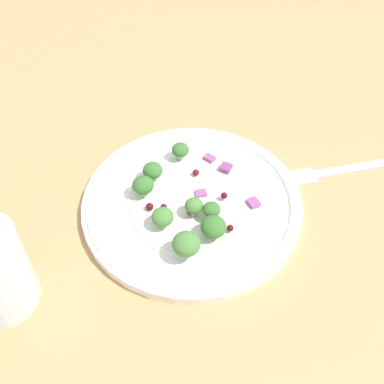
{
  "coord_description": "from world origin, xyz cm",
  "views": [
    {
      "loc": [
        -37.22,
        4.04,
        42.77
      ],
      "look_at": [
        -2.01,
        1.95,
        2.7
      ],
      "focal_mm": 44.42,
      "sensor_mm": 36.0,
      "label": 1
    }
  ],
  "objects_px": {
    "broccoli_floret_0": "(186,244)",
    "fork": "(349,168)",
    "plate": "(192,203)",
    "broccoli_floret_2": "(180,150)",
    "broccoli_floret_1": "(194,206)"
  },
  "relations": [
    {
      "from": "broccoli_floret_0",
      "to": "fork",
      "type": "height_order",
      "value": "broccoli_floret_0"
    },
    {
      "from": "plate",
      "to": "broccoli_floret_2",
      "type": "distance_m",
      "value": 0.07
    },
    {
      "from": "fork",
      "to": "broccoli_floret_0",
      "type": "bearing_deg",
      "value": 120.68
    },
    {
      "from": "plate",
      "to": "broccoli_floret_1",
      "type": "relative_size",
      "value": 12.24
    },
    {
      "from": "plate",
      "to": "broccoli_floret_0",
      "type": "bearing_deg",
      "value": 172.22
    },
    {
      "from": "broccoli_floret_1",
      "to": "broccoli_floret_2",
      "type": "height_order",
      "value": "same"
    },
    {
      "from": "broccoli_floret_0",
      "to": "fork",
      "type": "relative_size",
      "value": 0.16
    },
    {
      "from": "plate",
      "to": "broccoli_floret_1",
      "type": "xyz_separation_m",
      "value": [
        -0.02,
        -0.0,
        0.02
      ]
    },
    {
      "from": "broccoli_floret_1",
      "to": "broccoli_floret_2",
      "type": "bearing_deg",
      "value": 7.02
    },
    {
      "from": "fork",
      "to": "broccoli_floret_1",
      "type": "bearing_deg",
      "value": 109.54
    },
    {
      "from": "broccoli_floret_0",
      "to": "broccoli_floret_1",
      "type": "xyz_separation_m",
      "value": [
        0.05,
        -0.01,
        -0.0
      ]
    },
    {
      "from": "broccoli_floret_0",
      "to": "broccoli_floret_1",
      "type": "relative_size",
      "value": 1.44
    },
    {
      "from": "broccoli_floret_2",
      "to": "broccoli_floret_0",
      "type": "bearing_deg",
      "value": 179.97
    },
    {
      "from": "broccoli_floret_1",
      "to": "broccoli_floret_2",
      "type": "distance_m",
      "value": 0.09
    },
    {
      "from": "broccoli_floret_1",
      "to": "fork",
      "type": "height_order",
      "value": "broccoli_floret_1"
    }
  ]
}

